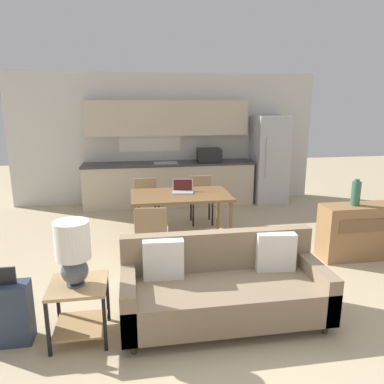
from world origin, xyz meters
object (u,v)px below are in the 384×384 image
dining_table (180,198)px  dining_chair_far_left (147,199)px  dining_chair_near_left (152,230)px  suitcase (4,313)px  refrigerator (269,159)px  side_table (79,301)px  dining_chair_far_right (201,196)px  laptop (183,189)px  credenza (361,231)px  vase (356,193)px  couch (223,288)px  table_lamp (73,250)px

dining_table → dining_chair_far_left: size_ratio=1.82×
dining_chair_near_left → suitcase: size_ratio=1.12×
refrigerator → side_table: size_ratio=3.39×
dining_chair_far_right → laptop: laptop is taller
refrigerator → dining_table: (-2.19, -2.04, -0.23)m
credenza → dining_chair_near_left: bearing=175.5°
side_table → vase: (3.50, 1.27, 0.56)m
couch → dining_chair_far_right: bearing=83.4°
vase → dining_chair_near_left: size_ratio=0.44×
dining_chair_near_left → suitcase: bearing=52.8°
side_table → dining_chair_near_left: (0.75, 1.49, 0.12)m
dining_table → dining_chair_near_left: size_ratio=1.82×
couch → vase: (2.13, 1.18, 0.59)m
couch → suitcase: 2.04m
dining_table → dining_chair_far_right: dining_chair_far_right is taller
dining_table → refrigerator: bearing=43.0°
side_table → refrigerator: bearing=51.7°
table_lamp → vase: 3.75m
refrigerator → dining_table: refrigerator is taller
dining_chair_far_left → suitcase: dining_chair_far_left is taller
laptop → vase: bearing=-19.8°
side_table → dining_chair_far_right: 3.61m
dining_chair_near_left → side_table: bearing=70.0°
refrigerator → dining_table: bearing=-137.0°
table_lamp → dining_chair_near_left: 1.75m
couch → dining_chair_far_left: (-0.62, 3.01, 0.15)m
refrigerator → dining_chair_far_left: bearing=-155.1°
dining_chair_near_left → suitcase: dining_chair_near_left is taller
dining_chair_far_left → table_lamp: bearing=-110.5°
vase → dining_chair_near_left: bearing=175.4°
dining_chair_far_left → dining_chair_near_left: bearing=-96.7°
couch → dining_chair_far_right: (0.36, 3.08, 0.15)m
side_table → laptop: (1.30, 2.43, 0.43)m
table_lamp → dining_chair_near_left: table_lamp is taller
couch → dining_chair_near_left: size_ratio=2.41×
dining_chair_far_left → refrigerator: bearing=18.3°
dining_table → laptop: size_ratio=4.28×
dining_table → vase: bearing=-24.7°
credenza → dining_chair_far_right: bearing=135.1°
vase → dining_table: bearing=155.3°
side_table → table_lamp: bearing=-120.0°
dining_chair_far_right → table_lamp: bearing=-116.3°
side_table → suitcase: (-0.67, 0.02, -0.07)m
couch → credenza: 2.55m
couch → credenza: bearing=27.5°
dining_table → credenza: (2.39, -1.04, -0.31)m
vase → dining_chair_far_right: (-1.77, 1.89, -0.44)m
dining_chair_near_left → laptop: bearing=-113.3°
suitcase → dining_chair_near_left: bearing=46.0°
credenza → table_lamp: bearing=-160.5°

